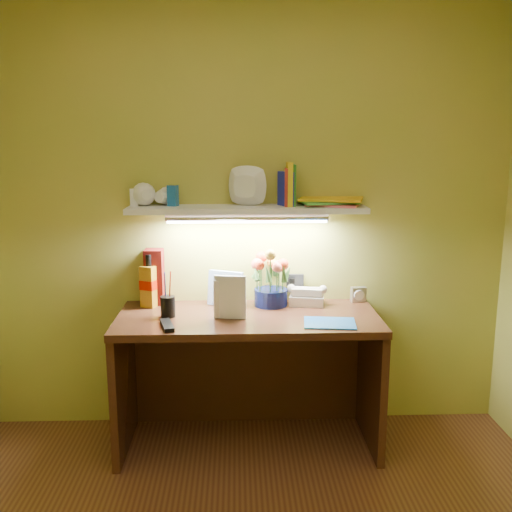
{
  "coord_description": "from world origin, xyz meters",
  "views": [
    {
      "loc": [
        -0.06,
        -1.73,
        1.67
      ],
      "look_at": [
        0.05,
        1.35,
        1.04
      ],
      "focal_mm": 40.0,
      "sensor_mm": 36.0,
      "label": 1
    }
  ],
  "objects_px": {
    "desk_clock": "(358,294)",
    "whisky_bottle": "(149,281)",
    "flower_bouquet": "(271,277)",
    "telephone": "(307,295)",
    "desk": "(248,381)"
  },
  "relations": [
    {
      "from": "flower_bouquet",
      "to": "desk_clock",
      "type": "height_order",
      "value": "flower_bouquet"
    },
    {
      "from": "desk",
      "to": "desk_clock",
      "type": "xyz_separation_m",
      "value": [
        0.65,
        0.25,
        0.42
      ]
    },
    {
      "from": "flower_bouquet",
      "to": "telephone",
      "type": "xyz_separation_m",
      "value": [
        0.21,
        0.01,
        -0.11
      ]
    },
    {
      "from": "desk",
      "to": "telephone",
      "type": "bearing_deg",
      "value": 29.92
    },
    {
      "from": "desk_clock",
      "to": "whisky_bottle",
      "type": "xyz_separation_m",
      "value": [
        -1.19,
        -0.06,
        0.11
      ]
    },
    {
      "from": "desk",
      "to": "whisky_bottle",
      "type": "distance_m",
      "value": 0.78
    },
    {
      "from": "desk",
      "to": "flower_bouquet",
      "type": "relative_size",
      "value": 4.23
    },
    {
      "from": "flower_bouquet",
      "to": "desk_clock",
      "type": "distance_m",
      "value": 0.53
    },
    {
      "from": "telephone",
      "to": "desk_clock",
      "type": "relative_size",
      "value": 2.22
    },
    {
      "from": "desk_clock",
      "to": "whisky_bottle",
      "type": "distance_m",
      "value": 1.2
    },
    {
      "from": "flower_bouquet",
      "to": "telephone",
      "type": "bearing_deg",
      "value": 3.08
    },
    {
      "from": "flower_bouquet",
      "to": "whisky_bottle",
      "type": "relative_size",
      "value": 1.11
    },
    {
      "from": "telephone",
      "to": "desk_clock",
      "type": "height_order",
      "value": "telephone"
    },
    {
      "from": "flower_bouquet",
      "to": "telephone",
      "type": "relative_size",
      "value": 1.75
    },
    {
      "from": "flower_bouquet",
      "to": "whisky_bottle",
      "type": "xyz_separation_m",
      "value": [
        -0.68,
        0.0,
        -0.02
      ]
    }
  ]
}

